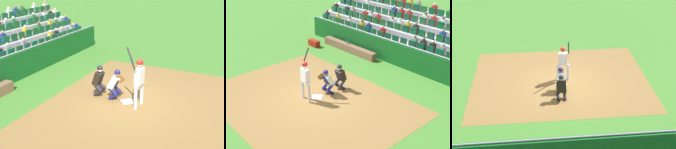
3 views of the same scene
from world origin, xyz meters
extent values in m
plane|color=#3D7429|center=(0.00, 0.00, 0.00)|extent=(160.00, 160.00, 0.00)
cube|color=brown|center=(0.00, 0.50, 0.00)|extent=(8.99, 6.85, 0.01)
cube|color=white|center=(0.00, 0.00, 0.02)|extent=(0.62, 0.62, 0.02)
cylinder|color=silver|center=(-0.12, 0.54, 0.45)|extent=(0.14, 0.14, 0.89)
cylinder|color=silver|center=(0.40, 0.49, 0.45)|extent=(0.14, 0.14, 0.89)
cube|color=silver|center=(0.14, 0.51, 1.21)|extent=(0.45, 0.26, 0.63)
sphere|color=beige|center=(0.14, 0.51, 1.68)|extent=(0.23, 0.23, 0.23)
sphere|color=#AE1C15|center=(0.14, 0.51, 1.74)|extent=(0.26, 0.26, 0.26)
cylinder|color=silver|center=(0.19, 0.48, 1.51)|extent=(0.47, 0.18, 0.14)
cylinder|color=silver|center=(0.37, 0.47, 1.51)|extent=(0.18, 0.15, 0.13)
cylinder|color=#242624|center=(0.39, 0.28, 1.92)|extent=(0.11, 0.39, 0.81)
sphere|color=black|center=(0.42, 0.44, 1.53)|extent=(0.06, 0.06, 0.06)
cylinder|color=#1B1A54|center=(-0.22, -0.56, 0.15)|extent=(0.15, 0.39, 0.34)
cylinder|color=#1B1A54|center=(-0.22, -0.56, 0.37)|extent=(0.15, 0.38, 0.33)
cylinder|color=#1B1A54|center=(0.10, -0.57, 0.15)|extent=(0.15, 0.39, 0.34)
cylinder|color=#1B1A54|center=(0.10, -0.57, 0.37)|extent=(0.15, 0.38, 0.33)
cube|color=silver|center=(-0.06, -0.59, 0.72)|extent=(0.43, 0.48, 0.60)
cube|color=#1B1A54|center=(-0.06, -0.47, 0.72)|extent=(0.38, 0.27, 0.43)
sphere|color=#A77356|center=(-0.06, -0.46, 1.07)|extent=(0.22, 0.22, 0.22)
cube|color=black|center=(-0.06, -0.46, 1.07)|extent=(0.20, 0.13, 0.19)
sphere|color=#1B1A54|center=(-0.06, -0.46, 1.14)|extent=(0.24, 0.24, 0.24)
cylinder|color=brown|center=(0.07, -0.27, 0.95)|extent=(0.08, 0.30, 0.30)
cylinder|color=silver|center=(0.09, -0.45, 0.88)|extent=(0.15, 0.40, 0.22)
cylinder|color=black|center=(-0.26, -1.27, 0.15)|extent=(0.14, 0.38, 0.34)
cylinder|color=black|center=(-0.26, -1.27, 0.37)|extent=(0.14, 0.38, 0.33)
cylinder|color=black|center=(0.06, -1.27, 0.15)|extent=(0.14, 0.38, 0.34)
cylinder|color=black|center=(0.06, -1.27, 0.37)|extent=(0.14, 0.38, 0.33)
cube|color=black|center=(-0.10, -1.33, 0.74)|extent=(0.42, 0.40, 0.60)
cube|color=black|center=(-0.10, -1.21, 0.74)|extent=(0.38, 0.19, 0.45)
sphere|color=beige|center=(-0.10, -1.25, 1.11)|extent=(0.22, 0.22, 0.22)
cube|color=black|center=(-0.10, -1.25, 1.11)|extent=(0.20, 0.10, 0.20)
sphere|color=black|center=(-0.10, -1.25, 1.17)|extent=(0.24, 0.24, 0.24)
cube|color=#11501C|center=(0.00, -5.52, 0.63)|extent=(14.21, 0.24, 1.26)
cylinder|color=gray|center=(0.00, -5.52, 1.30)|extent=(14.21, 0.07, 0.07)
cube|color=#0B442C|center=(-8.36, -7.38, 0.67)|extent=(0.44, 0.10, 0.42)
cube|color=navy|center=(-8.36, -7.61, 0.72)|extent=(0.32, 0.22, 0.52)
sphere|color=brown|center=(-8.36, -7.61, 1.08)|extent=(0.19, 0.19, 0.19)
cube|color=#154E24|center=(-7.74, -7.38, 0.67)|extent=(0.44, 0.10, 0.42)
cube|color=gray|center=(-7.74, -7.61, 0.72)|extent=(0.32, 0.22, 0.52)
sphere|color=brown|center=(-7.74, -7.61, 1.08)|extent=(0.19, 0.19, 0.19)
cube|color=#134E28|center=(-7.12, -7.38, 0.67)|extent=(0.44, 0.10, 0.42)
cube|color=#154F25|center=(-6.50, -7.38, 0.67)|extent=(0.44, 0.10, 0.42)
cube|color=#958F99|center=(-6.50, -7.61, 0.72)|extent=(0.32, 0.22, 0.52)
sphere|color=beige|center=(-6.50, -7.61, 1.08)|extent=(0.19, 0.19, 0.19)
cube|color=#18492B|center=(-5.88, -7.38, 0.67)|extent=(0.44, 0.10, 0.42)
cube|color=#1E222D|center=(-5.88, -7.61, 0.72)|extent=(0.32, 0.22, 0.52)
sphere|color=#D3B088|center=(-5.88, -7.61, 1.08)|extent=(0.19, 0.19, 0.19)
cube|color=#134327|center=(-5.26, -7.38, 0.67)|extent=(0.44, 0.10, 0.42)
cube|color=gold|center=(-5.26, -7.61, 0.72)|extent=(0.32, 0.22, 0.52)
sphere|color=#CBB185|center=(-5.26, -7.61, 1.08)|extent=(0.19, 0.19, 0.19)
cube|color=#13482F|center=(-4.64, -7.38, 0.67)|extent=(0.44, 0.10, 0.42)
cube|color=#144323|center=(-4.02, -7.38, 0.67)|extent=(0.44, 0.10, 0.42)
cube|color=#0D4E2A|center=(-3.40, -7.38, 0.67)|extent=(0.44, 0.10, 0.42)
cube|color=#1A442F|center=(-2.79, -7.38, 0.67)|extent=(0.44, 0.10, 0.42)
cube|color=gray|center=(-2.79, -7.61, 0.72)|extent=(0.32, 0.22, 0.52)
sphere|color=#DBAD82|center=(-2.79, -7.61, 1.08)|extent=(0.19, 0.19, 0.19)
cube|color=#154623|center=(-2.17, -7.38, 0.67)|extent=(0.44, 0.10, 0.42)
cube|color=#0C4F30|center=(-1.55, -7.38, 0.67)|extent=(0.44, 0.10, 0.42)
cube|color=gray|center=(-1.55, -7.61, 0.72)|extent=(0.32, 0.22, 0.52)
sphere|color=beige|center=(-1.55, -7.61, 1.08)|extent=(0.19, 0.19, 0.19)
cube|color=#10482E|center=(-0.93, -7.38, 0.67)|extent=(0.44, 0.10, 0.42)
cube|color=#1A482E|center=(-8.36, -8.29, 1.13)|extent=(0.44, 0.10, 0.42)
cube|color=navy|center=(-8.36, -8.52, 1.18)|extent=(0.32, 0.22, 0.52)
sphere|color=#9F7555|center=(-8.36, -8.52, 1.54)|extent=(0.19, 0.19, 0.19)
cube|color=#155023|center=(-7.74, -8.29, 1.13)|extent=(0.44, 0.10, 0.42)
cube|color=gray|center=(-7.74, -8.52, 1.18)|extent=(0.32, 0.22, 0.52)
sphere|color=beige|center=(-7.74, -8.52, 1.54)|extent=(0.19, 0.19, 0.19)
cube|color=#1B4925|center=(-7.12, -8.29, 1.13)|extent=(0.44, 0.10, 0.42)
cube|color=#317341|center=(-7.12, -8.52, 1.18)|extent=(0.32, 0.22, 0.52)
sphere|color=#D3B286|center=(-7.12, -8.52, 1.54)|extent=(0.19, 0.19, 0.19)
cube|color=#184F2E|center=(-6.50, -8.29, 1.13)|extent=(0.44, 0.10, 0.42)
cube|color=gold|center=(-6.50, -8.52, 1.18)|extent=(0.32, 0.22, 0.52)
sphere|color=#A07356|center=(-6.50, -8.52, 1.54)|extent=(0.19, 0.19, 0.19)
cube|color=#0D4D2A|center=(-5.88, -8.29, 1.13)|extent=(0.44, 0.10, 0.42)
cube|color=#0F4827|center=(-5.26, -8.29, 1.13)|extent=(0.44, 0.10, 0.42)
cube|color=#36722E|center=(-5.26, -8.52, 1.18)|extent=(0.32, 0.22, 0.52)
sphere|color=brown|center=(-5.26, -8.52, 1.54)|extent=(0.19, 0.19, 0.19)
cube|color=#134A21|center=(-4.64, -8.29, 1.13)|extent=(0.44, 0.10, 0.42)
cube|color=#0E482A|center=(-4.02, -8.29, 1.13)|extent=(0.44, 0.10, 0.42)
cube|color=gold|center=(-4.02, -8.52, 1.18)|extent=(0.32, 0.22, 0.52)
sphere|color=beige|center=(-4.02, -8.52, 1.54)|extent=(0.19, 0.19, 0.19)
cube|color=#194827|center=(-3.40, -8.29, 1.13)|extent=(0.44, 0.10, 0.42)
cube|color=#164225|center=(-2.79, -8.29, 1.13)|extent=(0.44, 0.10, 0.42)
cube|color=#10502B|center=(-2.17, -8.29, 1.13)|extent=(0.44, 0.10, 0.42)
cube|color=navy|center=(-2.17, -8.52, 1.18)|extent=(0.32, 0.22, 0.52)
sphere|color=#A57A4F|center=(-2.17, -8.52, 1.54)|extent=(0.19, 0.19, 0.19)
cube|color=#0C4429|center=(-8.36, -9.20, 1.59)|extent=(0.44, 0.10, 0.42)
cube|color=white|center=(-8.36, -9.43, 1.64)|extent=(0.32, 0.22, 0.52)
sphere|color=tan|center=(-8.36, -9.43, 2.00)|extent=(0.19, 0.19, 0.19)
cube|color=#184222|center=(-7.74, -9.20, 1.59)|extent=(0.44, 0.10, 0.42)
cube|color=#1C2F20|center=(-7.74, -9.43, 1.64)|extent=(0.32, 0.22, 0.52)
sphere|color=brown|center=(-7.74, -9.43, 2.00)|extent=(0.19, 0.19, 0.19)
cube|color=#0C4B2A|center=(-7.12, -9.20, 1.59)|extent=(0.44, 0.10, 0.42)
cube|color=silver|center=(-7.12, -9.43, 1.64)|extent=(0.32, 0.22, 0.52)
sphere|color=brown|center=(-7.12, -9.43, 2.00)|extent=(0.19, 0.19, 0.19)
cube|color=#15482B|center=(-6.50, -9.20, 1.59)|extent=(0.44, 0.10, 0.42)
cube|color=#164323|center=(-5.88, -9.20, 1.59)|extent=(0.44, 0.10, 0.42)
cube|color=#267434|center=(-5.88, -9.43, 1.64)|extent=(0.32, 0.22, 0.52)
sphere|color=tan|center=(-5.88, -9.43, 2.00)|extent=(0.19, 0.19, 0.19)
cube|color=#164D2B|center=(-5.26, -9.20, 1.59)|extent=(0.44, 0.10, 0.42)
cube|color=#0D4E2D|center=(-4.64, -9.20, 1.59)|extent=(0.44, 0.10, 0.42)
cube|color=#174B22|center=(-4.02, -9.20, 1.59)|extent=(0.44, 0.10, 0.42)
cube|color=#2F783E|center=(-4.02, -9.43, 1.64)|extent=(0.32, 0.22, 0.52)
sphere|color=beige|center=(-4.02, -9.43, 2.00)|extent=(0.19, 0.19, 0.19)
cube|color=#114D29|center=(-3.40, -9.20, 1.59)|extent=(0.44, 0.10, 0.42)
cube|color=gray|center=(-3.40, -9.43, 1.64)|extent=(0.32, 0.22, 0.52)
sphere|color=beige|center=(-3.40, -9.43, 2.00)|extent=(0.19, 0.19, 0.19)
cube|color=#114E22|center=(-2.79, -9.20, 1.59)|extent=(0.44, 0.10, 0.42)
cube|color=#184222|center=(-8.36, -10.10, 2.05)|extent=(0.44, 0.10, 0.42)
cube|color=white|center=(-8.36, -10.34, 2.10)|extent=(0.32, 0.22, 0.52)
sphere|color=#9E755A|center=(-8.36, -10.34, 2.46)|extent=(0.19, 0.19, 0.19)
cube|color=#144224|center=(-7.74, -10.10, 2.05)|extent=(0.44, 0.10, 0.42)
cube|color=#174E25|center=(-7.12, -10.10, 2.05)|extent=(0.44, 0.10, 0.42)
cube|color=white|center=(-7.12, -10.34, 2.10)|extent=(0.32, 0.22, 0.52)
sphere|color=beige|center=(-7.12, -10.34, 2.46)|extent=(0.19, 0.19, 0.19)
cube|color=#184428|center=(-6.50, -10.10, 2.05)|extent=(0.44, 0.10, 0.42)
cube|color=#124C22|center=(-5.88, -10.10, 2.05)|extent=(0.44, 0.10, 0.42)
cube|color=#2F6D3B|center=(-5.88, -10.34, 2.10)|extent=(0.32, 0.22, 0.52)
sphere|color=brown|center=(-5.88, -10.34, 2.46)|extent=(0.19, 0.19, 0.19)
cube|color=#194725|center=(-5.26, -10.10, 2.05)|extent=(0.44, 0.10, 0.42)
cube|color=#1A3895|center=(-5.26, -10.34, 2.10)|extent=(0.32, 0.22, 0.52)
sphere|color=brown|center=(-5.26, -10.34, 2.46)|extent=(0.19, 0.19, 0.19)
cube|color=#174528|center=(-4.64, -10.10, 2.05)|extent=(0.44, 0.10, 0.42)
cube|color=white|center=(-4.64, -10.34, 2.10)|extent=(0.32, 0.22, 0.52)
sphere|color=beige|center=(-4.64, -10.34, 2.46)|extent=(0.19, 0.19, 0.19)
cube|color=#184A2E|center=(-4.02, -10.10, 2.05)|extent=(0.44, 0.10, 0.42)
camera|label=1|loc=(9.21, 3.76, 4.91)|focal=45.19mm
camera|label=2|loc=(-9.85, 7.54, 7.10)|focal=50.50mm
camera|label=3|loc=(-1.25, -14.17, 8.82)|focal=53.14mm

